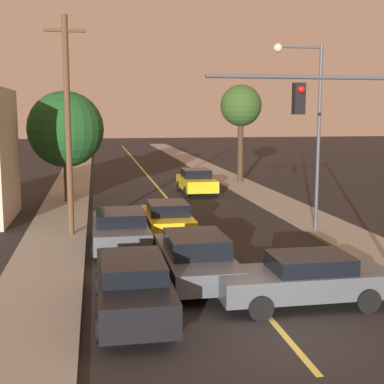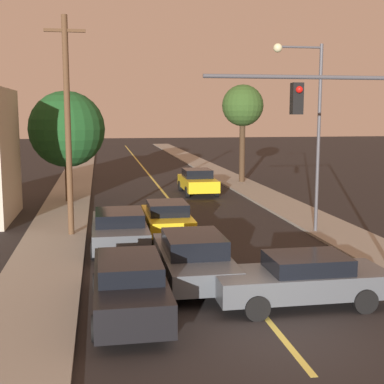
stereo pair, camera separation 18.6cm
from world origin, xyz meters
The scene contains 16 objects.
ground_plane centered at (0.00, 0.00, 0.00)m, with size 200.00×200.00×0.00m, color black.
road_surface centered at (0.00, 36.00, 0.01)m, with size 9.19×80.00×0.01m.
sidewalk_left centered at (-5.85, 36.00, 0.06)m, with size 2.50×80.00×0.12m.
sidewalk_right centered at (5.85, 36.00, 0.06)m, with size 2.50×80.00×0.12m.
car_near_lane_front centered at (-1.29, 4.22, 0.78)m, with size 2.03×5.01×1.50m.
car_near_lane_second centered at (-1.29, 10.48, 0.76)m, with size 1.91×4.31×1.43m.
car_outer_lane_front centered at (-3.31, 1.99, 0.78)m, with size 1.87×5.13×1.50m.
car_outer_lane_second centered at (-3.31, 8.72, 0.76)m, with size 2.10×4.86×1.45m.
car_far_oncoming centered at (2.07, 21.77, 0.80)m, with size 2.03×4.51×1.55m.
car_crossing_right centered at (1.19, 1.81, 0.72)m, with size 4.58×1.90×1.36m.
traffic_signal_mast centered at (3.50, 3.72, 4.41)m, with size 6.18×0.42×6.19m.
streetlamp_right centered at (4.48, 9.81, 5.02)m, with size 2.09×0.36×7.68m.
utility_pole_left centered at (-5.20, 10.93, 4.64)m, with size 1.60×0.24×8.71m.
tree_left_near centered at (-5.76, 19.65, 4.15)m, with size 4.24×4.24×6.16m.
tree_left_far centered at (-6.27, 30.48, 5.13)m, with size 2.79×2.79×6.45m.
tree_right_near centered at (6.17, 26.33, 5.51)m, with size 2.95×2.95×6.95m.
Camera 1 is at (-4.14, -11.05, 5.03)m, focal length 50.00 mm.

